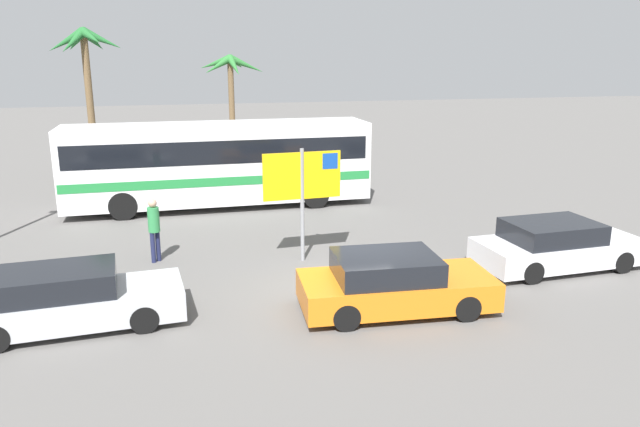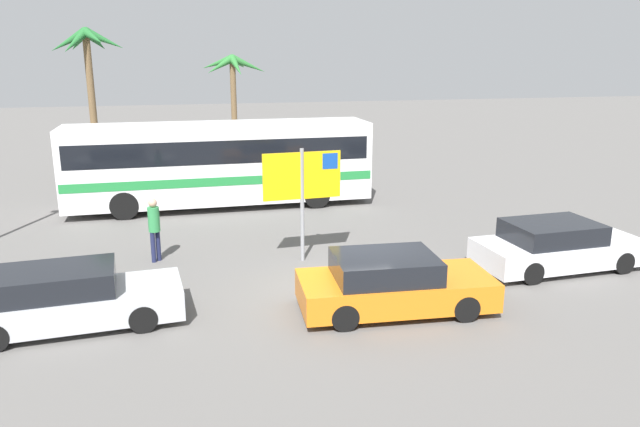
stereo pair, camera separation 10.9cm
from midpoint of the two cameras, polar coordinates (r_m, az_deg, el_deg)
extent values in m
plane|color=#605E5B|center=(14.86, 3.82, -7.62)|extent=(120.00, 120.00, 0.00)
cube|color=white|center=(23.16, -9.30, 4.83)|extent=(11.27, 2.44, 2.90)
cube|color=black|center=(23.07, -9.35, 6.18)|extent=(10.82, 2.47, 0.84)
cube|color=#23843D|center=(23.25, -9.25, 3.60)|extent=(11.16, 2.47, 0.32)
cylinder|color=black|center=(24.95, -1.37, 2.87)|extent=(1.00, 0.28, 1.00)
cylinder|color=black|center=(22.87, -0.18, 1.77)|extent=(1.00, 0.28, 1.00)
cylinder|color=black|center=(24.46, -17.58, 1.93)|extent=(1.00, 0.28, 1.00)
cylinder|color=black|center=(22.33, -17.89, 0.72)|extent=(1.00, 0.28, 1.00)
cylinder|color=gray|center=(16.71, -1.51, 0.73)|extent=(0.11, 0.11, 3.20)
cube|color=yellow|center=(16.52, -1.53, 3.59)|extent=(2.20, 0.19, 1.30)
cube|color=#1447A8|center=(16.68, 1.12, 5.00)|extent=(0.44, 0.10, 0.44)
cube|color=silver|center=(17.66, 21.80, -3.33)|extent=(4.59, 2.04, 0.64)
cube|color=black|center=(17.34, 21.27, -1.60)|extent=(2.42, 1.80, 0.52)
cylinder|color=black|center=(19.21, 23.52, -2.67)|extent=(0.61, 0.19, 0.60)
cylinder|color=black|center=(18.00, 26.94, -4.19)|extent=(0.61, 0.19, 0.60)
cylinder|color=black|center=(17.59, 16.43, -3.57)|extent=(0.61, 0.19, 0.60)
cylinder|color=black|center=(16.26, 19.64, -5.34)|extent=(0.61, 0.19, 0.60)
cube|color=#B7BABF|center=(14.02, -22.15, -8.02)|extent=(4.67, 2.00, 0.64)
cube|color=black|center=(13.84, -23.51, -5.87)|extent=(2.47, 1.71, 0.52)
cylinder|color=black|center=(14.74, -16.38, -7.16)|extent=(0.61, 0.20, 0.60)
cylinder|color=black|center=(13.32, -16.15, -9.56)|extent=(0.61, 0.20, 0.60)
cylinder|color=black|center=(14.99, -27.32, -7.89)|extent=(0.61, 0.20, 0.60)
cube|color=orange|center=(13.90, 7.36, -7.18)|extent=(4.48, 2.19, 0.64)
cube|color=black|center=(13.62, 6.38, -5.01)|extent=(2.38, 1.89, 0.52)
cylinder|color=black|center=(15.15, 11.30, -6.21)|extent=(0.61, 0.20, 0.60)
cylinder|color=black|center=(13.67, 13.89, -8.74)|extent=(0.61, 0.20, 0.60)
cylinder|color=black|center=(14.44, 1.16, -6.99)|extent=(0.61, 0.20, 0.60)
cylinder|color=black|center=(12.88, 2.63, -9.81)|extent=(0.61, 0.20, 0.60)
cylinder|color=#1E2347|center=(17.62, -14.88, -2.94)|extent=(0.13, 0.13, 0.88)
cylinder|color=#1E2347|center=(17.51, -15.33, -3.09)|extent=(0.13, 0.13, 0.88)
cylinder|color=#338E4C|center=(17.35, -15.28, -0.53)|extent=(0.32, 0.32, 0.70)
sphere|color=tan|center=(17.23, -15.38, 0.97)|extent=(0.24, 0.24, 0.24)
cylinder|color=brown|center=(29.76, -20.59, 9.17)|extent=(0.32, 0.32, 6.43)
cone|color=#23662D|center=(29.50, -19.61, 15.20)|extent=(1.79, 0.62, 1.10)
cone|color=#23662D|center=(30.33, -20.36, 15.06)|extent=(1.12, 1.77, 1.14)
cone|color=#23662D|center=(30.36, -21.76, 14.91)|extent=(1.28, 1.71, 1.16)
cone|color=#23662D|center=(29.79, -22.61, 14.79)|extent=(1.74, 0.52, 1.21)
cone|color=#23662D|center=(29.07, -22.04, 14.83)|extent=(1.25, 1.69, 1.25)
cone|color=#23662D|center=(28.90, -20.53, 15.34)|extent=(1.24, 1.77, 0.92)
cylinder|color=brown|center=(34.38, -8.04, 9.61)|extent=(0.32, 0.32, 5.26)
cone|color=#2D7533|center=(34.36, -6.66, 13.76)|extent=(1.96, 0.45, 1.14)
cone|color=#2D7533|center=(35.12, -7.63, 13.92)|extent=(1.29, 1.97, 0.96)
cone|color=#2D7533|center=(34.68, -9.61, 13.83)|extent=(1.91, 1.44, 0.97)
cone|color=#2D7533|center=(33.65, -9.33, 13.64)|extent=(1.83, 1.53, 1.16)
cone|color=#2D7533|center=(33.41, -7.80, 13.62)|extent=(0.73, 1.98, 1.23)
camera|label=1|loc=(0.05, -89.82, 0.05)|focal=33.83mm
camera|label=2|loc=(0.05, 90.18, -0.05)|focal=33.83mm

